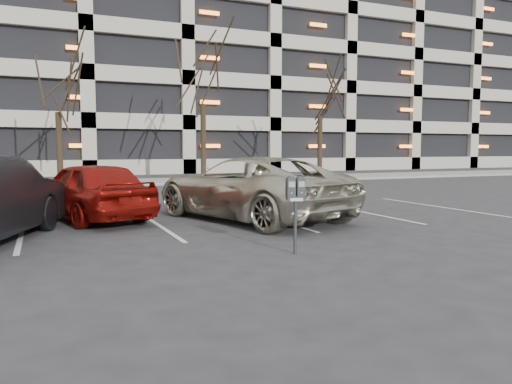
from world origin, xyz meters
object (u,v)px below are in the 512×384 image
object	(u,v)px
tree_c	(203,57)
car_red	(89,191)
tree_b	(57,67)
suv_silver	(250,188)
parking_meter	(295,196)
tree_d	(321,78)

from	to	relation	value
tree_c	car_red	bearing A→B (deg)	-118.30
tree_b	car_red	world-z (taller)	tree_b
tree_b	suv_silver	size ratio (longest dim) A/B	1.26
tree_c	parking_meter	xyz separation A→B (m)	(-3.99, -17.91, -5.44)
tree_c	parking_meter	bearing A→B (deg)	-102.55
parking_meter	car_red	bearing A→B (deg)	123.89
parking_meter	car_red	distance (m)	6.04
car_red	suv_silver	bearing A→B (deg)	140.58
tree_c	tree_d	distance (m)	7.03
tree_c	car_red	xyz separation A→B (m)	(-6.75, -12.54, -5.68)
parking_meter	suv_silver	xyz separation A→B (m)	(0.87, 4.07, -0.19)
car_red	tree_c	bearing A→B (deg)	-138.03
tree_b	tree_d	size ratio (longest dim) A/B	0.96
tree_c	parking_meter	distance (m)	19.14
tree_b	suv_silver	xyz separation A→B (m)	(3.89, -13.84, -4.70)
tree_b	tree_d	world-z (taller)	tree_d
tree_c	suv_silver	bearing A→B (deg)	-102.68
parking_meter	car_red	world-z (taller)	car_red
parking_meter	car_red	xyz separation A→B (m)	(-2.77, 5.37, -0.24)
tree_c	car_red	size ratio (longest dim) A/B	2.10
tree_b	parking_meter	distance (m)	18.71
tree_c	tree_b	bearing A→B (deg)	180.00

